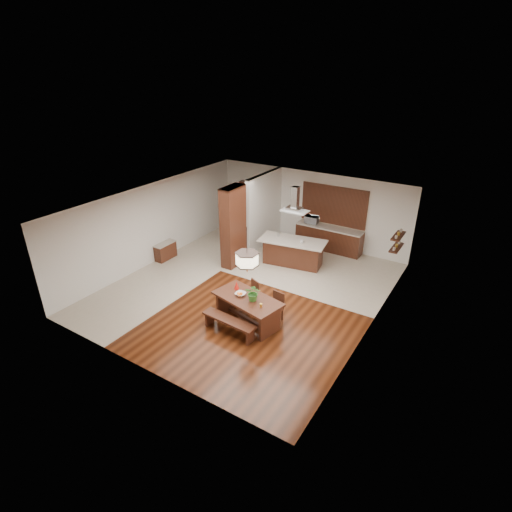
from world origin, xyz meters
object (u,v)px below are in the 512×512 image
Objects in this scene: dining_chair_right at (275,308)px; foliage_plant at (254,293)px; kitchen_island at (293,252)px; dining_bench at (229,326)px; fruit_bowl at (240,294)px; dining_chair_left at (250,295)px; range_hood at (295,199)px; hallway_console at (165,251)px; pendant_lantern at (247,250)px; island_cup at (302,242)px; dining_table at (247,304)px; microwave at (312,220)px.

dining_chair_right is 0.88m from foliage_plant.
foliage_plant is 0.19× the size of kitchen_island.
dining_bench is 1.12m from foliage_plant.
kitchen_island is at bearing 95.50° from fruit_bowl.
range_hood reaches higher than dining_chair_left.
dining_chair_left is (4.48, -1.11, 0.12)m from hallway_console.
island_cup is at bearing 93.61° from pendant_lantern.
foliage_plant is at bearing -27.42° from dining_chair_left.
foliage_plant reaches higher than dining_bench.
pendant_lantern is (0.35, -0.68, 1.81)m from dining_chair_left.
island_cup reaches higher than dining_bench.
fruit_bowl is at bearing -56.83° from dining_chair_left.
kitchen_island reaches higher than dining_table.
dining_bench is 4.63m from kitchen_island.
dining_table is at bearing 78.00° from dining_bench.
range_hood reaches higher than kitchen_island.
dining_table is 4.38m from range_hood.
fruit_bowl is (4.59, -1.77, 0.53)m from hallway_console.
kitchen_island is 4.79× the size of microwave.
dining_chair_right is at bearing -78.53° from microwave.
foliage_plant is (-0.38, -0.50, 0.62)m from dining_chair_right.
island_cup is at bearing -23.85° from kitchen_island.
dining_bench is 1.24× the size of pendant_lantern.
dining_table is 0.35m from fruit_bowl.
pendant_lantern is 5.96m from microwave.
fruit_bowl is at bearing -93.85° from kitchen_island.
hallway_console is 1.00× the size of dining_chair_left.
dining_bench is at bearing -93.51° from kitchen_island.
microwave is at bearing 97.82° from pendant_lantern.
microwave is (-0.18, 1.88, -1.37)m from range_hood.
kitchen_island reaches higher than dining_chair_right.
pendant_lantern is at bearing -20.32° from hallway_console.
microwave is at bearing 112.17° from dining_chair_right.
dining_chair_left is 0.79m from fruit_bowl.
range_hood is at bearing 98.95° from dining_table.
kitchen_island reaches higher than dining_chair_left.
dining_bench is 13.31× the size of island_cup.
hallway_console is 5.19m from range_hood.
foliage_plant reaches higher than fruit_bowl.
dining_chair_right is (0.60, 0.48, -0.16)m from dining_table.
range_hood is at bearing 95.49° from fruit_bowl.
fruit_bowl reaches higher than hallway_console.
dining_table is at bearing -38.98° from dining_chair_left.
microwave is (-0.44, 5.11, 0.65)m from dining_chair_left.
island_cup is (-0.24, 3.81, -1.23)m from pendant_lantern.
dining_chair_left is 1.84× the size of foliage_plant.
foliage_plant is at bearing -19.75° from hallway_console.
dining_bench is 1.85× the size of dining_chair_left.
dining_table is at bearing 173.88° from foliage_plant.
kitchen_island is 0.65m from island_cup.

